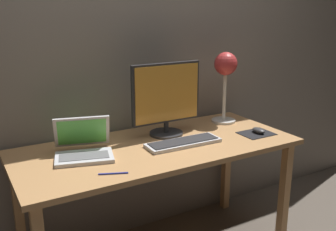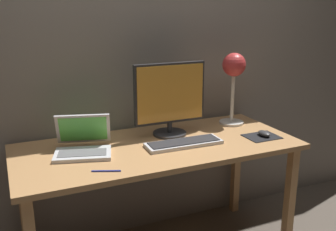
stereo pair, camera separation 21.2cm
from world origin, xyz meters
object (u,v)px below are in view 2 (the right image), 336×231
at_px(laptop, 83,142).
at_px(pen, 106,171).
at_px(monitor, 170,98).
at_px(desk_lamp, 234,72).
at_px(mouse, 264,133).
at_px(keyboard_main, 184,143).

height_order(laptop, pen, laptop).
xyz_separation_m(laptop, pen, (0.04, -0.31, -0.05)).
bearing_deg(pen, monitor, 37.04).
height_order(desk_lamp, pen, desk_lamp).
bearing_deg(mouse, laptop, 169.35).
relative_size(keyboard_main, pen, 3.17).
distance_m(keyboard_main, pen, 0.53).
bearing_deg(desk_lamp, keyboard_main, -152.79).
height_order(keyboard_main, mouse, mouse).
distance_m(keyboard_main, laptop, 0.56).
bearing_deg(monitor, mouse, -27.82).
bearing_deg(laptop, pen, -82.25).
height_order(laptop, desk_lamp, desk_lamp).
xyz_separation_m(monitor, pen, (-0.50, -0.38, -0.23)).
height_order(laptop, mouse, laptop).
xyz_separation_m(laptop, mouse, (1.05, -0.20, -0.04)).
bearing_deg(desk_lamp, laptop, -173.76).
distance_m(keyboard_main, desk_lamp, 0.63).
bearing_deg(desk_lamp, mouse, -83.94).
height_order(monitor, pen, monitor).
distance_m(monitor, laptop, 0.58).
relative_size(keyboard_main, desk_lamp, 0.94).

